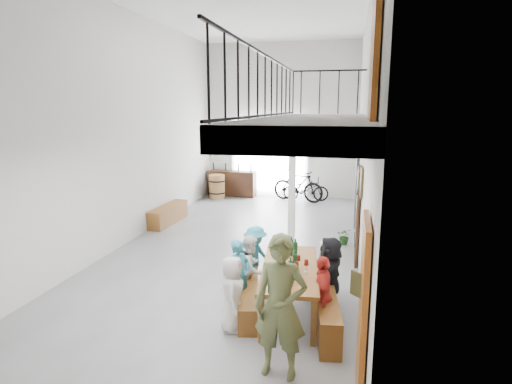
% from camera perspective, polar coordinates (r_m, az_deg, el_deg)
% --- Properties ---
extents(floor, '(12.00, 12.00, 0.00)m').
position_cam_1_polar(floor, '(10.28, -2.25, -7.24)').
color(floor, slate).
rests_on(floor, ground).
extents(room_walls, '(12.00, 12.00, 12.00)m').
position_cam_1_polar(room_walls, '(9.74, -2.41, 12.98)').
color(room_walls, silver).
rests_on(room_walls, ground).
extents(gateway_portal, '(2.80, 0.08, 2.80)m').
position_cam_1_polar(gateway_portal, '(15.74, 1.80, 4.50)').
color(gateway_portal, white).
rests_on(gateway_portal, ground).
extents(right_wall_decor, '(0.07, 8.28, 5.07)m').
position_cam_1_polar(right_wall_decor, '(7.71, 13.77, -0.46)').
color(right_wall_decor, '#8B4C11').
rests_on(right_wall_decor, ground).
extents(balcony, '(1.52, 5.62, 4.00)m').
position_cam_1_polar(balcony, '(6.32, 7.89, 8.40)').
color(balcony, silver).
rests_on(balcony, ground).
extents(tasting_table, '(1.08, 2.19, 0.79)m').
position_cam_1_polar(tasting_table, '(6.89, 4.55, -10.59)').
color(tasting_table, brown).
rests_on(tasting_table, ground).
extents(bench_inner, '(0.65, 1.81, 0.41)m').
position_cam_1_polar(bench_inner, '(7.21, -0.93, -13.87)').
color(bench_inner, brown).
rests_on(bench_inner, ground).
extents(bench_wall, '(0.60, 2.30, 0.53)m').
position_cam_1_polar(bench_wall, '(6.94, 9.15, -14.53)').
color(bench_wall, brown).
rests_on(bench_wall, ground).
extents(tableware, '(0.43, 1.31, 0.35)m').
position_cam_1_polar(tableware, '(6.80, 4.88, -8.87)').
color(tableware, black).
rests_on(tableware, tasting_table).
extents(side_bench, '(0.47, 1.81, 0.51)m').
position_cam_1_polar(side_bench, '(12.44, -11.61, -2.94)').
color(side_bench, brown).
rests_on(side_bench, ground).
extents(oak_barrel, '(0.59, 0.59, 0.86)m').
position_cam_1_polar(oak_barrel, '(15.49, -5.23, 0.72)').
color(oak_barrel, olive).
rests_on(oak_barrel, ground).
extents(serving_counter, '(1.79, 0.60, 0.93)m').
position_cam_1_polar(serving_counter, '(15.90, -3.21, 1.16)').
color(serving_counter, '#381E0F').
rests_on(serving_counter, ground).
extents(counter_bottles, '(1.52, 0.17, 0.28)m').
position_cam_1_polar(counter_bottles, '(15.83, -3.20, 3.33)').
color(counter_bottles, black).
rests_on(counter_bottles, serving_counter).
extents(guest_left_a, '(0.46, 0.62, 1.14)m').
position_cam_1_polar(guest_left_a, '(6.48, -3.17, -13.36)').
color(guest_left_a, silver).
rests_on(guest_left_a, ground).
extents(guest_left_b, '(0.45, 0.53, 1.22)m').
position_cam_1_polar(guest_left_b, '(6.94, -2.23, -11.24)').
color(guest_left_b, teal).
rests_on(guest_left_b, ground).
extents(guest_left_c, '(0.48, 0.59, 1.15)m').
position_cam_1_polar(guest_left_c, '(7.37, -0.67, -10.13)').
color(guest_left_c, silver).
rests_on(guest_left_c, ground).
extents(guest_left_d, '(0.71, 0.86, 1.16)m').
position_cam_1_polar(guest_left_d, '(7.87, -0.09, -8.66)').
color(guest_left_d, teal).
rests_on(guest_left_d, ground).
extents(guest_right_a, '(0.35, 0.71, 1.17)m').
position_cam_1_polar(guest_right_a, '(6.47, 8.83, -13.36)').
color(guest_right_a, red).
rests_on(guest_right_a, ground).
extents(guest_right_b, '(0.71, 1.24, 1.27)m').
position_cam_1_polar(guest_right_b, '(7.03, 9.79, -10.87)').
color(guest_right_b, black).
rests_on(guest_right_b, ground).
extents(guest_right_c, '(0.38, 0.54, 1.03)m').
position_cam_1_polar(guest_right_c, '(7.64, 9.35, -9.99)').
color(guest_right_c, silver).
rests_on(guest_right_c, ground).
extents(host_standing, '(0.70, 0.50, 1.80)m').
position_cam_1_polar(host_standing, '(5.35, 3.28, -15.04)').
color(host_standing, '#505831').
rests_on(host_standing, ground).
extents(potted_plant, '(0.39, 0.35, 0.41)m').
position_cam_1_polar(potted_plant, '(10.58, 11.76, -5.78)').
color(potted_plant, '#194418').
rests_on(potted_plant, ground).
extents(bicycle_near, '(1.62, 0.64, 0.83)m').
position_cam_1_polar(bicycle_near, '(15.14, 6.67, 0.39)').
color(bicycle_near, black).
rests_on(bicycle_near, ground).
extents(bicycle_far, '(1.94, 1.06, 1.12)m').
position_cam_1_polar(bicycle_far, '(14.98, 5.63, 0.86)').
color(bicycle_far, black).
rests_on(bicycle_far, ground).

